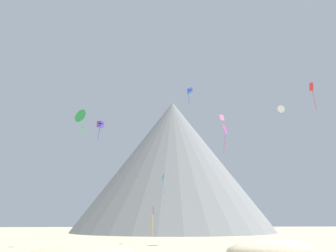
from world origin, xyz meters
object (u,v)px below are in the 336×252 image
Objects in this scene: rock_massif at (171,167)px; kite_red_mid at (312,91)px; kite_teal_low at (163,177)px; kite_green_mid at (81,116)px; kite_violet_low at (153,214)px; kite_blue_high at (190,91)px; kite_magenta_mid at (225,130)px; kite_white_high at (281,109)px; kite_indigo_mid at (100,125)px; kite_pink_mid at (222,117)px.

rock_massif is 85.51m from kite_red_mid.
kite_green_mid is at bearing -22.93° from kite_teal_low.
kite_blue_high is at bearing -87.48° from kite_violet_low.
rock_massif reaches higher than kite_green_mid.
kite_red_mid is (36.26, 5.61, 6.90)m from kite_green_mid.
kite_magenta_mid reaches higher than kite_teal_low.
rock_massif reaches higher than kite_magenta_mid.
kite_teal_low is at bearing -121.92° from kite_violet_low.
kite_magenta_mid is at bearing -87.18° from rock_massif.
kite_magenta_mid is at bearing -104.16° from kite_green_mid.
kite_teal_low is 15.84m from kite_magenta_mid.
kite_magenta_mid is at bearing 68.65° from kite_teal_low.
kite_blue_high reaches higher than kite_green_mid.
kite_red_mid is (-6.29, -27.56, -5.39)m from kite_white_high.
kite_teal_low is (-8.41, -63.80, -11.12)m from rock_massif.
rock_massif reaches higher than kite_teal_low.
kite_teal_low is at bearing -136.01° from kite_red_mid.
kite_magenta_mid reaches higher than kite_green_mid.
kite_violet_low is (11.64, 31.25, -12.50)m from kite_green_mid.
kite_indigo_mid is 44.74m from kite_white_high.
kite_green_mid is 1.97× the size of kite_white_high.
kite_white_high is 28.78m from kite_red_mid.
kite_red_mid reaches higher than kite_magenta_mid.
kite_indigo_mid is 24.33m from kite_magenta_mid.
kite_pink_mid is 0.19× the size of kite_magenta_mid.
kite_teal_low reaches higher than kite_violet_low.
kite_magenta_mid is at bearing 33.16° from kite_blue_high.
kite_indigo_mid is 19.75m from kite_green_mid.
kite_green_mid is 35.62m from kite_violet_low.
kite_white_high is 0.31× the size of kite_magenta_mid.
kite_pink_mid is at bearing 43.90° from kite_white_high.
kite_white_high is (29.23, 7.11, 17.55)m from kite_teal_low.
kite_green_mid is 32.60m from kite_magenta_mid.
kite_pink_mid is (21.95, -6.39, 0.20)m from kite_indigo_mid.
kite_magenta_mid is (-17.41, -12.74, -8.64)m from kite_white_high.
kite_blue_high reaches higher than kite_white_high.
kite_white_high is (19.76, 20.21, 8.25)m from kite_pink_mid.
kite_pink_mid is at bearing -89.21° from rock_massif.
kite_red_mid is at bearing -15.28° from kite_pink_mid.
kite_indigo_mid is 0.78× the size of kite_teal_low.
kite_indigo_mid is at bearing -55.74° from kite_green_mid.
kite_red_mid is 40.51m from kite_violet_low.
kite_violet_low is (-24.63, 25.64, -19.41)m from kite_red_mid.
kite_blue_high reaches higher than kite_teal_low.
rock_massif reaches higher than kite_red_mid.
kite_pink_mid reaches higher than kite_green_mid.
kite_white_high is at bearing 153.89° from kite_magenta_mid.
kite_white_high is at bearing -40.35° from kite_indigo_mid.
rock_massif reaches higher than kite_blue_high.
kite_pink_mid is 29.44m from kite_white_high.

